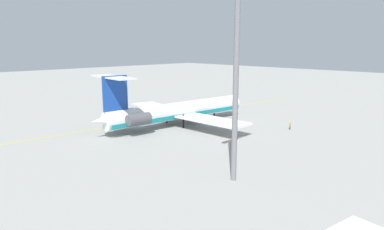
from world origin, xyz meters
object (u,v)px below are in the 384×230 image
object	(u,v)px
safety_cone_nose	(192,102)
light_mast	(236,76)
ground_crew_near_nose	(204,103)
ground_crew_near_tail	(290,124)
main_jetliner	(175,111)

from	to	relation	value
safety_cone_nose	light_mast	bearing A→B (deg)	50.58
ground_crew_near_nose	ground_crew_near_tail	xyz separation A→B (m)	(7.02, 30.76, -0.00)
ground_crew_near_nose	main_jetliner	bearing A→B (deg)	179.59
ground_crew_near_nose	ground_crew_near_tail	bearing A→B (deg)	-131.79
ground_crew_near_nose	safety_cone_nose	world-z (taller)	ground_crew_near_nose
ground_crew_near_tail	safety_cone_nose	xyz separation A→B (m)	(-8.58, -37.24, -0.79)
ground_crew_near_nose	ground_crew_near_tail	world-z (taller)	ground_crew_near_nose
main_jetliner	ground_crew_near_nose	distance (m)	24.11
main_jetliner	safety_cone_nose	bearing A→B (deg)	42.63
ground_crew_near_tail	light_mast	size ratio (longest dim) A/B	0.07
ground_crew_near_tail	safety_cone_nose	world-z (taller)	ground_crew_near_tail
main_jetliner	ground_crew_near_tail	xyz separation A→B (m)	(-14.08, 19.29, -2.05)
main_jetliner	ground_crew_near_tail	distance (m)	23.97
light_mast	safety_cone_nose	bearing A→B (deg)	-129.42
main_jetliner	light_mast	distance (m)	33.76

